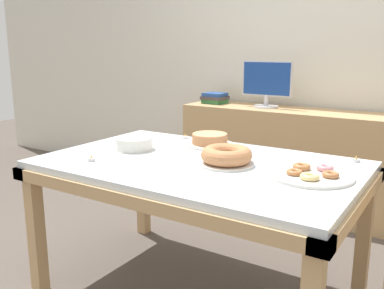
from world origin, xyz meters
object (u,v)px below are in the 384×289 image
at_px(tealight_near_cakes, 136,139).
at_px(tealight_centre, 91,159).
at_px(cake_chocolate_round, 210,140).
at_px(computer_monitor, 267,84).
at_px(pastry_platter, 311,174).
at_px(tealight_right_edge, 356,160).
at_px(cake_golden_bundt, 226,156).
at_px(plate_stack, 134,144).
at_px(tealight_near_front, 185,137).
at_px(book_stack, 215,98).

xyz_separation_m(tealight_near_cakes, tealight_centre, (0.12, -0.50, 0.00)).
height_order(cake_chocolate_round, tealight_centre, cake_chocolate_round).
bearing_deg(tealight_centre, computer_monitor, 83.46).
relative_size(pastry_platter, tealight_right_edge, 9.44).
distance_m(computer_monitor, cake_golden_bundt, 1.53).
xyz_separation_m(cake_golden_bundt, tealight_near_cakes, (-0.73, 0.18, -0.03)).
xyz_separation_m(plate_stack, tealight_centre, (-0.02, -0.32, -0.02)).
bearing_deg(cake_chocolate_round, tealight_near_front, 159.73).
bearing_deg(plate_stack, cake_chocolate_round, 45.81).
height_order(book_stack, tealight_right_edge, book_stack).
relative_size(pastry_platter, tealight_near_cakes, 9.44).
bearing_deg(computer_monitor, cake_golden_bundt, -74.12).
height_order(computer_monitor, pastry_platter, computer_monitor).
bearing_deg(tealight_centre, tealight_near_front, 82.30).
xyz_separation_m(pastry_platter, tealight_right_edge, (0.11, 0.38, -0.00)).
xyz_separation_m(tealight_right_edge, tealight_near_front, (-1.05, 0.00, 0.00)).
distance_m(cake_chocolate_round, tealight_centre, 0.72).
distance_m(cake_chocolate_round, tealight_near_cakes, 0.47).
bearing_deg(cake_golden_bundt, pastry_platter, 3.64).
height_order(cake_golden_bundt, plate_stack, cake_golden_bundt).
bearing_deg(tealight_near_cakes, cake_golden_bundt, -14.11).
height_order(pastry_platter, tealight_centre, pastry_platter).
height_order(book_stack, pastry_platter, book_stack).
bearing_deg(tealight_near_cakes, computer_monitor, 75.84).
bearing_deg(cake_golden_bundt, book_stack, 121.60).
relative_size(tealight_near_cakes, tealight_centre, 1.00).
bearing_deg(tealight_near_front, plate_stack, -100.69).
relative_size(book_stack, tealight_near_front, 5.26).
relative_size(computer_monitor, tealight_near_front, 10.60).
distance_m(tealight_right_edge, tealight_centre, 1.35).
relative_size(computer_monitor, pastry_platter, 1.12).
bearing_deg(tealight_centre, tealight_right_edge, 32.05).
height_order(cake_golden_bundt, tealight_centre, cake_golden_bundt).
relative_size(computer_monitor, tealight_near_cakes, 10.60).
height_order(book_stack, tealight_centre, book_stack).
bearing_deg(cake_golden_bundt, tealight_right_edge, 37.52).
height_order(pastry_platter, tealight_near_front, pastry_platter).
xyz_separation_m(computer_monitor, plate_stack, (-0.18, -1.45, -0.24)).
relative_size(computer_monitor, plate_stack, 2.02).
bearing_deg(book_stack, tealight_centre, -81.00).
bearing_deg(computer_monitor, plate_stack, -97.13).
relative_size(tealight_right_edge, tealight_near_front, 1.00).
xyz_separation_m(computer_monitor, tealight_near_cakes, (-0.32, -1.27, -0.27)).
bearing_deg(pastry_platter, tealight_near_front, 157.70).
height_order(book_stack, tealight_near_front, book_stack).
distance_m(cake_chocolate_round, pastry_platter, 0.76).
xyz_separation_m(cake_golden_bundt, pastry_platter, (0.42, 0.03, -0.03)).
height_order(computer_monitor, tealight_near_front, computer_monitor).
relative_size(tealight_right_edge, tealight_near_cakes, 1.00).
xyz_separation_m(book_stack, tealight_near_front, (0.38, -1.05, -0.12)).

